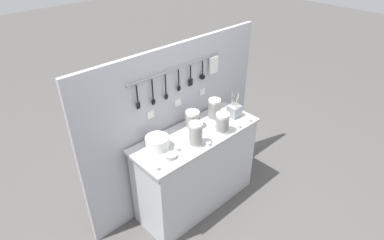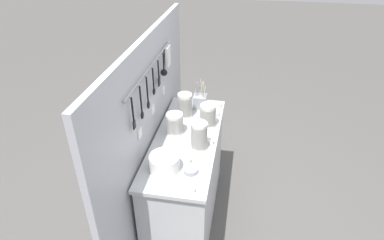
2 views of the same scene
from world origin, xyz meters
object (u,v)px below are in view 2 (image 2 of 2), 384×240
at_px(bowl_stack_wide_centre, 208,116).
at_px(cutlery_caddy, 200,101).
at_px(bowl_stack_tall_left, 185,106).
at_px(bowl_stack_back_corner, 199,136).
at_px(cup_back_left, 188,160).
at_px(cup_centre, 194,140).
at_px(cup_beside_plates, 195,122).
at_px(cup_edge_far, 192,190).
at_px(bowl_stack_nested_right, 175,124).
at_px(cup_edge_near, 219,105).
at_px(steel_mixing_bowl, 191,170).
at_px(cup_back_right, 211,142).
at_px(cup_by_caddy, 217,114).
at_px(plate_stack, 165,163).

xyz_separation_m(bowl_stack_wide_centre, cutlery_caddy, (0.31, 0.11, -0.04)).
xyz_separation_m(bowl_stack_tall_left, bowl_stack_back_corner, (-0.44, -0.19, 0.00)).
xyz_separation_m(cup_back_left, cup_centre, (0.26, 0.00, 0.00)).
height_order(bowl_stack_tall_left, cutlery_caddy, cutlery_caddy).
bearing_deg(cup_beside_plates, cup_back_left, -175.66).
relative_size(cup_centre, cup_edge_far, 1.00).
bearing_deg(cup_centre, cup_beside_plates, 7.75).
height_order(bowl_stack_nested_right, cup_back_left, bowl_stack_nested_right).
bearing_deg(cup_edge_near, bowl_stack_back_corner, 172.83).
relative_size(bowl_stack_tall_left, bowl_stack_back_corner, 0.97).
relative_size(steel_mixing_bowl, cup_beside_plates, 2.07).
height_order(bowl_stack_tall_left, bowl_stack_back_corner, bowl_stack_back_corner).
height_order(bowl_stack_tall_left, cup_back_right, bowl_stack_tall_left).
xyz_separation_m(bowl_stack_nested_right, steel_mixing_bowl, (-0.45, -0.21, -0.07)).
xyz_separation_m(cup_beside_plates, cup_centre, (-0.26, -0.04, 0.00)).
distance_m(cup_back_left, cup_by_caddy, 0.69).
xyz_separation_m(bowl_stack_back_corner, cup_edge_near, (0.67, -0.08, -0.10)).
relative_size(bowl_stack_wide_centre, cup_back_left, 4.09).
xyz_separation_m(steel_mixing_bowl, cup_centre, (0.36, 0.04, 0.00)).
height_order(bowl_stack_wide_centre, cup_edge_near, bowl_stack_wide_centre).
bearing_deg(cup_back_left, cup_edge_near, -9.15).
bearing_deg(cup_by_caddy, bowl_stack_back_corner, 170.51).
bearing_deg(cup_back_right, cup_centre, 87.00).
xyz_separation_m(bowl_stack_tall_left, bowl_stack_wide_centre, (-0.12, -0.22, -0.01)).
xyz_separation_m(bowl_stack_wide_centre, cup_edge_far, (-0.79, -0.00, -0.08)).
relative_size(cutlery_caddy, cup_back_right, 5.55).
height_order(steel_mixing_bowl, cup_edge_far, cup_edge_far).
relative_size(bowl_stack_back_corner, cup_edge_far, 4.65).
height_order(bowl_stack_tall_left, plate_stack, bowl_stack_tall_left).
bearing_deg(cup_centre, cup_back_right, -93.00).
bearing_deg(bowl_stack_nested_right, bowl_stack_wide_centre, -58.48).
bearing_deg(bowl_stack_nested_right, cup_edge_near, -32.06).
bearing_deg(cup_back_left, bowl_stack_nested_right, 26.65).
height_order(cup_centre, cup_edge_far, same).
distance_m(bowl_stack_nested_right, cutlery_caddy, 0.48).
relative_size(plate_stack, cup_back_right, 4.25).
distance_m(steel_mixing_bowl, cup_beside_plates, 0.62).
height_order(cup_edge_far, cup_edge_near, same).
bearing_deg(bowl_stack_wide_centre, cup_edge_near, -10.09).
relative_size(bowl_stack_tall_left, cup_beside_plates, 4.49).
xyz_separation_m(plate_stack, cutlery_caddy, (0.91, -0.11, 0.00)).
bearing_deg(steel_mixing_bowl, cup_edge_far, -168.37).
distance_m(bowl_stack_wide_centre, cutlery_caddy, 0.33).
relative_size(bowl_stack_tall_left, cup_back_left, 4.49).
xyz_separation_m(cutlery_caddy, cup_centre, (-0.55, -0.03, -0.04)).
bearing_deg(cup_centre, cup_edge_far, -171.60).
xyz_separation_m(cutlery_caddy, cup_edge_near, (0.03, -0.17, -0.04)).
height_order(steel_mixing_bowl, cup_by_caddy, cup_by_caddy).
relative_size(bowl_stack_nested_right, cup_edge_near, 3.65).
bearing_deg(bowl_stack_nested_right, bowl_stack_back_corner, -127.42).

